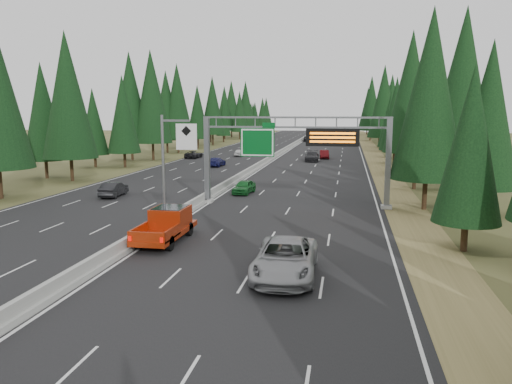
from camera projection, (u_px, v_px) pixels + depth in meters
road at (275, 158)px, 89.31m from camera, size 32.00×260.00×0.08m
shoulder_right at (377, 160)px, 86.14m from camera, size 3.60×260.00×0.06m
shoulder_left at (180, 157)px, 92.48m from camera, size 3.60×260.00×0.06m
median_barrier at (275, 156)px, 89.25m from camera, size 0.70×260.00×0.85m
sign_gantry at (302, 147)px, 43.08m from camera, size 16.75×0.98×7.80m
hov_sign_pole at (171, 163)px, 35.02m from camera, size 2.80×0.50×8.00m
tree_row_right at (413, 103)px, 73.79m from camera, size 12.41×243.64×18.99m
tree_row_left at (125, 106)px, 78.68m from camera, size 11.32×244.79×18.64m
silver_minivan at (285, 259)px, 25.04m from camera, size 3.20×6.67×1.84m
red_pickup at (168, 222)px, 32.18m from camera, size 2.27×6.36×2.07m
car_ahead_green at (244, 187)px, 50.48m from camera, size 2.03×4.18×1.37m
car_ahead_dkred at (324, 154)px, 88.14m from camera, size 1.93×4.58×1.47m
car_ahead_dkgrey at (312, 156)px, 83.53m from camera, size 2.60×5.76×1.64m
car_ahead_white at (311, 139)px, 136.26m from camera, size 2.28×4.87×1.35m
car_ahead_far at (306, 139)px, 138.52m from camera, size 2.23×4.68×1.54m
car_onc_near at (114, 189)px, 48.72m from camera, size 1.90×4.45×1.43m
car_onc_blue at (216, 162)px, 75.54m from camera, size 2.08×4.79×1.37m
car_onc_white at (239, 153)px, 92.86m from camera, size 1.65×3.88×1.31m
car_onc_far at (194, 154)px, 89.02m from camera, size 2.40×4.77×1.29m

